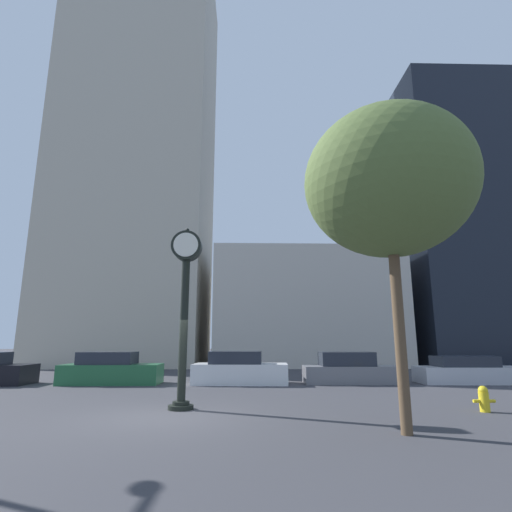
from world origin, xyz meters
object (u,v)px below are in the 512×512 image
car_silver (469,372)px  bare_tree (388,183)px  car_green (111,370)px  car_grey (350,370)px  fire_hydrant_near (484,399)px  street_clock (185,293)px  car_white (239,370)px

car_silver → bare_tree: (-7.00, -10.19, 5.00)m
car_green → car_grey: size_ratio=0.98×
fire_hydrant_near → bare_tree: 6.63m
street_clock → car_silver: street_clock is taller
car_grey → bare_tree: 11.55m
street_clock → bare_tree: bare_tree is taller
street_clock → car_green: size_ratio=1.21×
car_silver → fire_hydrant_near: bearing=-114.9°
car_white → bare_tree: bare_tree is taller
street_clock → car_silver: size_ratio=1.10×
car_grey → car_silver: 5.49m
car_green → car_silver: car_green is taller
car_green → car_grey: 10.97m
car_white → car_silver: car_white is taller
car_grey → bare_tree: bearing=-96.6°
car_white → car_silver: (10.61, -0.03, -0.10)m
street_clock → car_silver: (12.15, 6.91, -2.79)m
car_white → fire_hydrant_near: car_white is taller
car_green → bare_tree: 14.81m
street_clock → car_grey: bearing=46.7°
car_silver → fire_hydrant_near: (-3.79, -7.54, -0.17)m
car_silver → bare_tree: size_ratio=0.66×
car_white → car_grey: bearing=4.6°
street_clock → fire_hydrant_near: street_clock is taller
car_silver → fire_hydrant_near: size_ratio=7.03×
car_green → car_white: bearing=-1.0°
car_green → car_silver: 16.46m
car_white → car_grey: (5.12, 0.13, -0.03)m
car_white → bare_tree: size_ratio=0.60×
car_green → car_white: 5.85m
fire_hydrant_near → car_grey: bearing=102.5°
street_clock → fire_hydrant_near: 8.90m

